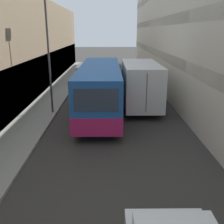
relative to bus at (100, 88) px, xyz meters
The scene contains 7 objects.
ground_plane 2.89m from the bus, 69.78° to the right, with size 150.00×150.00×0.00m, color #33302D.
sidewalk_left 4.78m from the bus, 150.28° to the right, with size 2.25×60.00×0.14m.
building_right_apartment 8.08m from the bus, 19.85° to the right, with size 2.40×60.00×12.59m.
bus is the anchor object (origin of this frame).
box_truck 3.32m from the bus, 35.06° to the left, with size 2.32×8.40×3.08m.
panel_van 10.13m from the bus, 98.97° to the left, with size 1.98×4.33×1.89m.
street_lamp 4.76m from the bus, behind, with size 0.36×0.80×7.43m.
Camera 1 is at (-0.23, 0.66, 5.15)m, focal length 42.00 mm.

